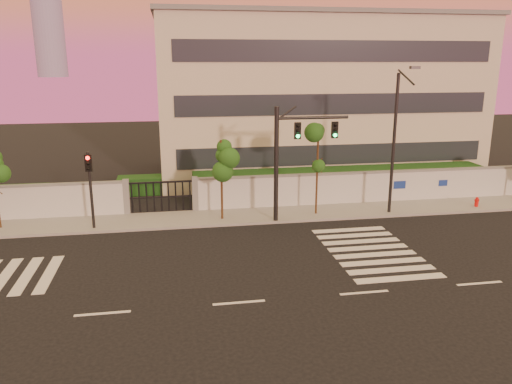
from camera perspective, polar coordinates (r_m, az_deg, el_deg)
ground at (r=19.37m, az=-1.96°, el=-12.54°), size 120.00×120.00×0.00m
sidewalk at (r=29.02m, az=-4.79°, el=-2.93°), size 60.00×3.00×0.15m
perimeter_wall at (r=30.19m, az=-4.88°, el=-0.27°), size 60.00×0.36×2.20m
hedge_row at (r=32.99m, az=-3.45°, el=0.61°), size 41.00×4.25×1.80m
institutional_building at (r=40.73m, az=6.48°, el=10.87°), size 24.40×12.40×12.25m
road_markings at (r=22.64m, az=-7.28°, el=-8.42°), size 57.00×7.62×0.02m
street_tree_d at (r=27.80m, az=-3.95°, el=3.44°), size 1.61×1.28×4.66m
street_tree_e at (r=28.81m, az=7.11°, el=4.79°), size 1.43×1.14×5.36m
traffic_signal_main at (r=27.45m, az=4.03°, el=4.75°), size 4.12×0.39×6.52m
traffic_signal_secondary at (r=27.68m, az=-18.44°, el=1.16°), size 0.33×0.33×4.30m
streetlight_east at (r=29.68m, az=15.66°, el=6.05°), size 0.51×2.07×8.61m
fire_hydrant at (r=33.68m, az=23.90°, el=-1.15°), size 0.30×0.28×0.75m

